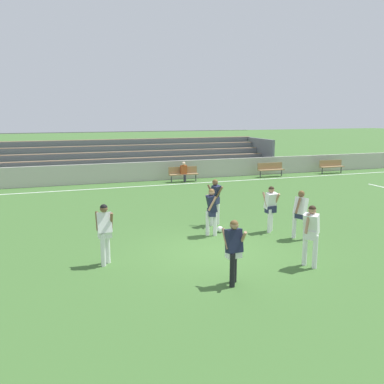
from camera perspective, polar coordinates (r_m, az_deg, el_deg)
ground_plane at (r=12.58m, az=3.04°, el=-8.16°), size 160.00×160.00×0.00m
field_line_sideline at (r=23.51m, az=-7.83°, el=0.74°), size 44.00×0.12×0.01m
sideline_wall at (r=25.15m, az=-8.68°, el=2.72°), size 48.00×0.16×1.16m
bleacher_stand at (r=27.99m, az=-11.20°, el=4.73°), size 22.36×4.32×2.80m
bench_far_right at (r=30.05m, az=18.69°, el=3.52°), size 1.80×0.40×0.90m
bench_near_wall_gap at (r=24.97m, az=-1.21°, el=2.69°), size 1.80×0.40×0.90m
bench_centre_sideline at (r=27.40m, az=10.80°, el=3.24°), size 1.80×0.40×0.90m
spectator_seated at (r=24.83m, az=-1.13°, el=3.01°), size 0.36×0.42×1.21m
player_dark_challenging at (r=15.18m, az=3.19°, el=-0.80°), size 0.51×0.67×1.72m
player_dark_deep_cover at (r=13.89m, az=2.70°, el=-2.23°), size 0.41×0.49×1.61m
player_white_overlapping at (r=11.50m, az=16.11°, el=-5.12°), size 0.62×0.51×1.70m
player_white_trailing_run at (r=13.96m, az=14.76°, el=-2.48°), size 0.65×0.49×1.63m
player_dark_pressing_high at (r=10.00m, az=5.78°, el=-7.54°), size 0.45×0.55×1.61m
player_white_wide_right at (r=14.58m, az=10.82°, el=-1.78°), size 0.45×0.52×1.62m
player_white_wide_left at (r=11.45m, az=-11.98°, el=-5.00°), size 0.44×0.40×1.70m
soccer_ball at (r=14.47m, az=3.87°, el=-5.16°), size 0.22×0.22×0.22m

